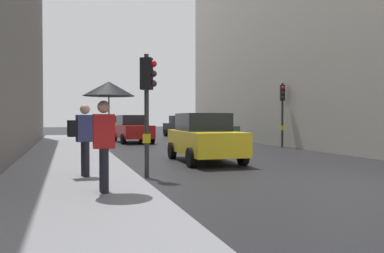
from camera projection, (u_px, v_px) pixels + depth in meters
name	position (u px, v px, depth m)	size (l,w,h in m)	color
ground_plane	(348.00, 184.00, 9.44)	(120.00, 120.00, 0.00)	black
sidewalk_kerb	(69.00, 162.00, 13.16)	(3.32, 40.00, 0.16)	gray
building_facade_right	(353.00, 44.00, 24.62)	(12.00, 27.06, 12.57)	#B2ADA3
traffic_light_near_right	(147.00, 93.00, 10.28)	(0.45, 0.36, 3.28)	#2D2D2D
traffic_light_mid_street	(282.00, 103.00, 20.74)	(0.34, 0.45, 3.44)	#2D2D2D
car_yellow_taxi	(204.00, 138.00, 14.07)	(2.12, 4.25, 1.76)	yellow
car_green_estate	(213.00, 130.00, 23.38)	(2.19, 4.29, 1.76)	#2D6038
car_white_compact	(111.00, 125.00, 36.73)	(2.08, 4.23, 1.76)	silver
car_dark_suv	(181.00, 126.00, 31.98)	(2.26, 4.32, 1.76)	black
car_red_sedan	(132.00, 129.00, 24.87)	(2.25, 4.32, 1.76)	red
pedestrian_with_umbrella	(107.00, 105.00, 7.49)	(1.00, 1.00, 2.14)	black
pedestrian_with_grey_backpack	(83.00, 136.00, 9.49)	(0.64, 0.39, 1.77)	black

